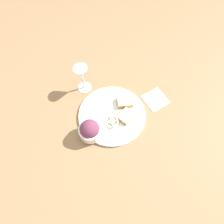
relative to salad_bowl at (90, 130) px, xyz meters
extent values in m
plane|color=#93704C|center=(-0.14, -0.02, -0.06)|extent=(4.00, 4.00, 0.00)
cylinder|color=white|center=(-0.14, -0.02, -0.05)|extent=(0.34, 0.34, 0.01)
cylinder|color=white|center=(0.00, 0.00, -0.01)|extent=(0.11, 0.11, 0.05)
sphere|color=#6B334C|center=(0.00, 0.00, 0.01)|extent=(0.09, 0.09, 0.09)
cylinder|color=beige|center=(-0.11, 0.02, -0.03)|extent=(0.06, 0.06, 0.03)
cylinder|color=beige|center=(-0.11, 0.02, -0.02)|extent=(0.05, 0.05, 0.01)
cube|color=tan|center=(-0.19, 0.03, -0.03)|extent=(0.09, 0.08, 0.02)
cube|color=beige|center=(-0.19, 0.03, -0.02)|extent=(0.08, 0.07, 0.01)
cube|color=tan|center=(-0.23, -0.04, -0.03)|extent=(0.10, 0.09, 0.02)
cube|color=beige|center=(-0.23, -0.04, -0.02)|extent=(0.09, 0.09, 0.01)
cylinder|color=silver|center=(-0.12, -0.26, -0.05)|extent=(0.08, 0.08, 0.01)
cylinder|color=silver|center=(-0.12, -0.26, -0.01)|extent=(0.01, 0.01, 0.07)
cone|color=silver|center=(-0.12, -0.26, 0.06)|extent=(0.07, 0.07, 0.08)
cube|color=beige|center=(-0.39, 0.04, -0.05)|extent=(0.13, 0.13, 0.01)
camera|label=1|loc=(0.10, 0.30, 0.74)|focal=28.00mm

